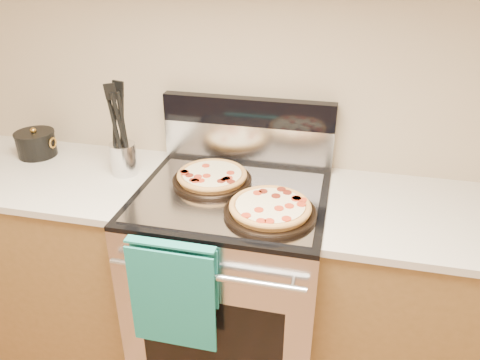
% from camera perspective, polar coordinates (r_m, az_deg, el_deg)
% --- Properties ---
extents(wall_back, '(4.00, 0.00, 4.00)m').
position_cam_1_polar(wall_back, '(2.04, 1.27, 13.78)').
color(wall_back, tan).
rests_on(wall_back, ground).
extents(range_body, '(0.76, 0.68, 0.90)m').
position_cam_1_polar(range_body, '(2.14, -0.97, -12.71)').
color(range_body, '#B7B7BC').
rests_on(range_body, ground).
extents(oven_window, '(0.56, 0.01, 0.40)m').
position_cam_1_polar(oven_window, '(1.91, -3.55, -19.02)').
color(oven_window, black).
rests_on(oven_window, range_body).
extents(cooktop, '(0.76, 0.68, 0.02)m').
position_cam_1_polar(cooktop, '(1.88, -1.08, -1.91)').
color(cooktop, black).
rests_on(cooktop, range_body).
extents(backsplash_lower, '(0.76, 0.06, 0.18)m').
position_cam_1_polar(backsplash_lower, '(2.11, 0.95, 4.50)').
color(backsplash_lower, silver).
rests_on(backsplash_lower, cooktop).
extents(backsplash_upper, '(0.76, 0.06, 0.12)m').
position_cam_1_polar(backsplash_upper, '(2.05, 0.99, 8.36)').
color(backsplash_upper, black).
rests_on(backsplash_upper, backsplash_lower).
extents(oven_handle, '(0.70, 0.03, 0.03)m').
position_cam_1_polar(oven_handle, '(1.64, -4.31, -11.54)').
color(oven_handle, silver).
rests_on(oven_handle, range_body).
extents(dish_towel, '(0.32, 0.05, 0.42)m').
position_cam_1_polar(dish_towel, '(1.74, -8.08, -13.46)').
color(dish_towel, '#17756B').
rests_on(dish_towel, oven_handle).
extents(foil_sheet, '(0.70, 0.55, 0.01)m').
position_cam_1_polar(foil_sheet, '(1.85, -1.31, -2.00)').
color(foil_sheet, gray).
rests_on(foil_sheet, cooktop).
extents(cabinet_left, '(1.00, 0.62, 0.88)m').
position_cam_1_polar(cabinet_left, '(2.49, -21.10, -8.66)').
color(cabinet_left, brown).
rests_on(cabinet_left, ground).
extents(countertop_left, '(1.02, 0.64, 0.03)m').
position_cam_1_polar(countertop_left, '(2.27, -23.00, 0.75)').
color(countertop_left, beige).
rests_on(countertop_left, cabinet_left).
extents(cabinet_right, '(1.00, 0.62, 0.88)m').
position_cam_1_polar(cabinet_right, '(2.18, 23.11, -14.82)').
color(cabinet_right, brown).
rests_on(cabinet_right, ground).
extents(countertop_right, '(1.02, 0.64, 0.03)m').
position_cam_1_polar(countertop_right, '(1.93, 25.56, -4.59)').
color(countertop_right, beige).
rests_on(countertop_right, cabinet_right).
extents(pepperoni_pizza_back, '(0.39, 0.39, 0.04)m').
position_cam_1_polar(pepperoni_pizza_back, '(1.94, -3.42, 0.38)').
color(pepperoni_pizza_back, '#AB7234').
rests_on(pepperoni_pizza_back, foil_sheet).
extents(pepperoni_pizza_front, '(0.45, 0.45, 0.05)m').
position_cam_1_polar(pepperoni_pizza_front, '(1.72, 3.69, -3.51)').
color(pepperoni_pizza_front, '#AB7234').
rests_on(pepperoni_pizza_front, foil_sheet).
extents(utensil_crock, '(0.13, 0.13, 0.14)m').
position_cam_1_polar(utensil_crock, '(2.09, -13.99, 2.54)').
color(utensil_crock, silver).
rests_on(utensil_crock, countertop_left).
extents(saucepan, '(0.18, 0.18, 0.11)m').
position_cam_1_polar(saucepan, '(2.41, -23.58, 3.96)').
color(saucepan, black).
rests_on(saucepan, countertop_left).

